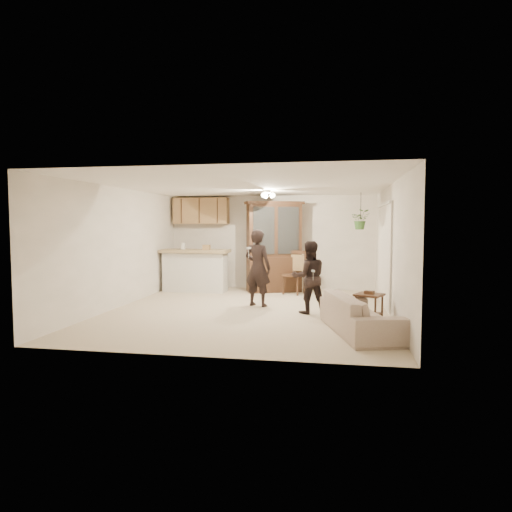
% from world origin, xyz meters
% --- Properties ---
extents(floor, '(6.50, 6.50, 0.00)m').
position_xyz_m(floor, '(0.00, 0.00, 0.00)').
color(floor, tan).
rests_on(floor, ground).
extents(ceiling, '(5.50, 6.50, 0.02)m').
position_xyz_m(ceiling, '(0.00, 0.00, 2.50)').
color(ceiling, white).
rests_on(ceiling, wall_back).
extents(wall_back, '(5.50, 0.02, 2.50)m').
position_xyz_m(wall_back, '(0.00, 3.25, 1.25)').
color(wall_back, white).
rests_on(wall_back, ground).
extents(wall_front, '(5.50, 0.02, 2.50)m').
position_xyz_m(wall_front, '(0.00, -3.25, 1.25)').
color(wall_front, white).
rests_on(wall_front, ground).
extents(wall_left, '(0.02, 6.50, 2.50)m').
position_xyz_m(wall_left, '(-2.75, 0.00, 1.25)').
color(wall_left, white).
rests_on(wall_left, ground).
extents(wall_right, '(0.02, 6.50, 2.50)m').
position_xyz_m(wall_right, '(2.75, 0.00, 1.25)').
color(wall_right, white).
rests_on(wall_right, ground).
extents(breakfast_bar, '(1.60, 0.55, 1.00)m').
position_xyz_m(breakfast_bar, '(-1.85, 2.35, 0.50)').
color(breakfast_bar, silver).
rests_on(breakfast_bar, floor).
extents(bar_top, '(1.75, 0.70, 0.08)m').
position_xyz_m(bar_top, '(-1.85, 2.35, 1.05)').
color(bar_top, tan).
rests_on(bar_top, breakfast_bar).
extents(upper_cabinets, '(1.50, 0.34, 0.70)m').
position_xyz_m(upper_cabinets, '(-1.90, 3.07, 2.10)').
color(upper_cabinets, '#986E42').
rests_on(upper_cabinets, wall_back).
extents(vertical_blinds, '(0.06, 2.30, 2.10)m').
position_xyz_m(vertical_blinds, '(2.71, 0.90, 1.10)').
color(vertical_blinds, silver).
rests_on(vertical_blinds, wall_right).
extents(ceiling_fixture, '(0.36, 0.36, 0.20)m').
position_xyz_m(ceiling_fixture, '(0.20, 1.20, 2.40)').
color(ceiling_fixture, beige).
rests_on(ceiling_fixture, ceiling).
extents(hanging_plant, '(0.43, 0.37, 0.48)m').
position_xyz_m(hanging_plant, '(2.30, 2.40, 1.85)').
color(hanging_plant, '#326227').
rests_on(hanging_plant, ceiling).
extents(plant_cord, '(0.01, 0.01, 0.65)m').
position_xyz_m(plant_cord, '(2.30, 2.40, 2.17)').
color(plant_cord, black).
rests_on(plant_cord, ceiling).
extents(sofa, '(1.20, 2.00, 0.73)m').
position_xyz_m(sofa, '(2.12, -1.51, 0.37)').
color(sofa, beige).
rests_on(sofa, floor).
extents(adult, '(0.76, 0.63, 1.80)m').
position_xyz_m(adult, '(0.10, 0.55, 0.90)').
color(adult, black).
rests_on(adult, floor).
extents(child, '(0.78, 0.68, 1.35)m').
position_xyz_m(child, '(1.22, -0.05, 0.68)').
color(child, black).
rests_on(child, floor).
extents(china_hutch, '(1.57, 1.05, 2.31)m').
position_xyz_m(china_hutch, '(0.15, 2.70, 1.14)').
color(china_hutch, '#332112').
rests_on(china_hutch, floor).
extents(side_table, '(0.59, 0.59, 0.55)m').
position_xyz_m(side_table, '(2.32, -0.59, 0.26)').
color(side_table, '#332112').
rests_on(side_table, floor).
extents(chair_bar, '(0.51, 0.51, 1.03)m').
position_xyz_m(chair_bar, '(-2.43, 2.75, 0.29)').
color(chair_bar, '#332112').
rests_on(chair_bar, floor).
extents(chair_hutch_left, '(0.61, 0.61, 1.08)m').
position_xyz_m(chair_hutch_left, '(0.70, 2.36, 0.30)').
color(chair_hutch_left, '#332112').
rests_on(chair_hutch_left, floor).
extents(chair_hutch_right, '(0.64, 0.64, 1.08)m').
position_xyz_m(chair_hutch_right, '(0.42, 2.89, 0.30)').
color(chair_hutch_right, '#332112').
rests_on(chair_hutch_right, floor).
extents(controller_adult, '(0.09, 0.15, 0.04)m').
position_xyz_m(controller_adult, '(-0.03, 0.19, 1.25)').
color(controller_adult, silver).
rests_on(controller_adult, adult).
extents(controller_child, '(0.07, 0.13, 0.04)m').
position_xyz_m(controller_child, '(1.31, -0.37, 0.87)').
color(controller_child, silver).
rests_on(controller_child, child).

